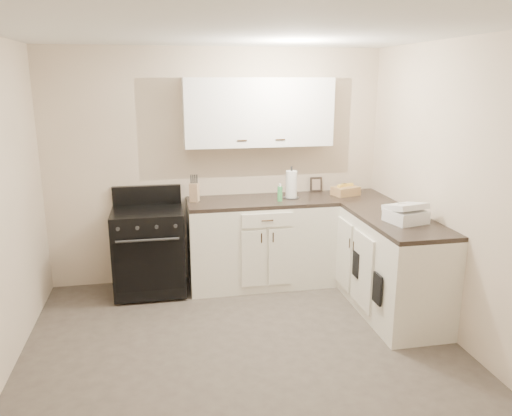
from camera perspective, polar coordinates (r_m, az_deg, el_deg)
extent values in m
plane|color=#473F38|center=(4.17, -1.09, -16.84)|extent=(3.60, 3.60, 0.00)
plane|color=white|center=(3.58, -1.29, 19.76)|extent=(3.60, 3.60, 0.00)
plane|color=beige|center=(5.43, -4.47, 4.68)|extent=(3.60, 0.00, 3.60)
plane|color=beige|center=(4.36, 22.83, 1.15)|extent=(0.00, 3.60, 3.60)
plane|color=beige|center=(2.04, 7.80, -12.50)|extent=(3.60, 0.00, 3.60)
cube|color=silver|center=(5.40, 0.56, -4.09)|extent=(1.55, 0.60, 0.90)
cube|color=silver|center=(5.14, 13.94, -5.50)|extent=(0.60, 1.90, 0.90)
cube|color=black|center=(5.27, 0.58, 0.76)|extent=(1.55, 0.60, 0.04)
cube|color=black|center=(5.01, 14.26, -0.44)|extent=(0.60, 1.90, 0.04)
cube|color=white|center=(5.28, 0.27, 10.89)|extent=(1.55, 0.30, 0.70)
cube|color=black|center=(5.28, -12.11, -4.77)|extent=(0.71, 0.61, 0.86)
cube|color=tan|center=(5.20, -7.06, 1.78)|extent=(0.11, 0.11, 0.19)
cylinder|color=white|center=(5.32, 4.06, 2.68)|extent=(0.16, 0.16, 0.29)
cylinder|color=#45B55E|center=(5.19, 2.75, 1.63)|extent=(0.05, 0.05, 0.15)
cube|color=black|center=(5.66, 6.87, 2.69)|extent=(0.13, 0.05, 0.17)
cube|color=tan|center=(5.55, 10.20, 1.94)|extent=(0.32, 0.26, 0.09)
cube|color=white|center=(4.62, 16.75, -0.89)|extent=(0.36, 0.35, 0.11)
cylinder|color=silver|center=(4.63, 16.38, -0.52)|extent=(0.11, 0.11, 0.16)
cube|color=black|center=(4.46, 13.70, -8.95)|extent=(0.02, 0.15, 0.27)
cube|color=black|center=(4.86, 11.37, -6.34)|extent=(0.02, 0.14, 0.24)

